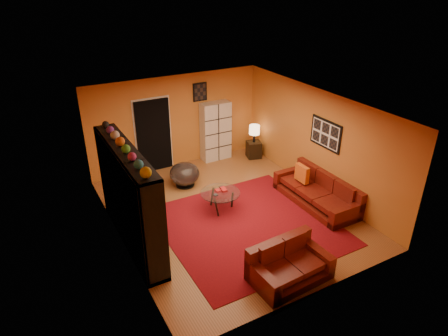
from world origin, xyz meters
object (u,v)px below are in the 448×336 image
storage_cabinet (216,131)px  side_table (254,149)px  tv (131,199)px  loveseat (287,264)px  table_lamp (254,130)px  sofa (319,192)px  entertainment_unit (129,198)px  bowl_chair (185,174)px  coffee_table (220,194)px

storage_cabinet → side_table: size_ratio=3.46×
tv → storage_cabinet: 4.33m
loveseat → table_lamp: 5.30m
sofa → entertainment_unit: bearing=171.7°
bowl_chair → coffee_table: bearing=-80.6°
loveseat → storage_cabinet: size_ratio=0.86×
storage_cabinet → entertainment_unit: bearing=-140.9°
loveseat → storage_cabinet: storage_cabinet is taller
tv → side_table: 4.99m
entertainment_unit → loveseat: 3.32m
entertainment_unit → side_table: entertainment_unit is taller
tv → bowl_chair: bearing=-49.2°
table_lamp → coffee_table: bearing=-137.2°
storage_cabinet → table_lamp: size_ratio=3.34×
loveseat → bowl_chair: loveseat is taller
coffee_table → tv: bearing=-177.0°
entertainment_unit → coffee_table: entertainment_unit is taller
coffee_table → side_table: bearing=42.8°
storage_cabinet → bowl_chair: (-1.51, -1.11, -0.53)m
table_lamp → sofa: bearing=-90.7°
entertainment_unit → side_table: (4.45, 2.31, -0.80)m
sofa → coffee_table: bearing=159.6°
entertainment_unit → sofa: size_ratio=1.33×
sofa → storage_cabinet: (-1.00, 3.46, 0.58)m
bowl_chair → loveseat: bearing=-86.7°
coffee_table → loveseat: bearing=-90.3°
storage_cabinet → side_table: (1.04, -0.49, -0.62)m
bowl_chair → table_lamp: table_lamp is taller
sofa → loveseat: bearing=-142.1°
tv → side_table: (4.40, 2.23, -0.72)m
coffee_table → table_lamp: (2.29, 2.12, 0.45)m
side_table → table_lamp: table_lamp is taller
entertainment_unit → sofa: bearing=-8.5°
coffee_table → table_lamp: bearing=42.8°
tv → sofa: (4.36, -0.74, -0.68)m
storage_cabinet → coffee_table: bearing=-116.0°
table_lamp → entertainment_unit: bearing=-152.5°
coffee_table → table_lamp: 3.16m
sofa → side_table: 2.97m
sofa → bowl_chair: 3.43m
tv → coffee_table: 2.18m
entertainment_unit → bowl_chair: entertainment_unit is taller
tv → loveseat: 3.33m
loveseat → storage_cabinet: 5.40m
tv → entertainment_unit: bearing=148.5°
sofa → side_table: bearing=89.5°
storage_cabinet → side_table: 1.30m
entertainment_unit → storage_cabinet: 4.42m
sofa → storage_cabinet: size_ratio=1.30×
sofa → loveseat: (-2.27, -1.76, 0.00)m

